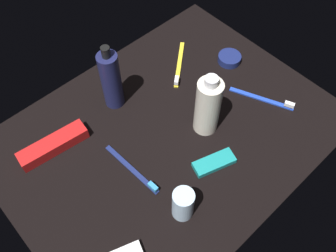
{
  "coord_description": "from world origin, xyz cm",
  "views": [
    {
      "loc": [
        35.31,
        38.25,
        79.77
      ],
      "look_at": [
        0.0,
        0.0,
        3.0
      ],
      "focal_mm": 39.31,
      "sensor_mm": 36.0,
      "label": 1
    }
  ],
  "objects_px": {
    "lotion_bottle": "(111,80)",
    "bodywash_bottle": "(208,106)",
    "toothbrush_navy": "(135,171)",
    "toothpaste_box_red": "(53,145)",
    "deodorant_stick": "(183,204)",
    "toothbrush_yellow": "(179,66)",
    "snack_bar_teal": "(214,163)",
    "toothbrush_blue": "(265,99)",
    "cream_tin_left": "(229,58)"
  },
  "relations": [
    {
      "from": "bodywash_bottle",
      "to": "toothbrush_yellow",
      "type": "height_order",
      "value": "bodywash_bottle"
    },
    {
      "from": "toothbrush_yellow",
      "to": "lotion_bottle",
      "type": "bearing_deg",
      "value": -7.0
    },
    {
      "from": "toothbrush_navy",
      "to": "toothpaste_box_red",
      "type": "height_order",
      "value": "toothpaste_box_red"
    },
    {
      "from": "deodorant_stick",
      "to": "snack_bar_teal",
      "type": "relative_size",
      "value": 0.86
    },
    {
      "from": "toothbrush_yellow",
      "to": "toothpaste_box_red",
      "type": "bearing_deg",
      "value": -1.58
    },
    {
      "from": "lotion_bottle",
      "to": "toothpaste_box_red",
      "type": "height_order",
      "value": "lotion_bottle"
    },
    {
      "from": "toothbrush_navy",
      "to": "toothpaste_box_red",
      "type": "bearing_deg",
      "value": -60.95
    },
    {
      "from": "toothbrush_yellow",
      "to": "toothbrush_navy",
      "type": "relative_size",
      "value": 0.8
    },
    {
      "from": "bodywash_bottle",
      "to": "toothbrush_yellow",
      "type": "relative_size",
      "value": 1.29
    },
    {
      "from": "toothbrush_navy",
      "to": "toothbrush_blue",
      "type": "xyz_separation_m",
      "value": [
        -0.41,
        0.07,
        0.0
      ]
    },
    {
      "from": "deodorant_stick",
      "to": "toothbrush_navy",
      "type": "xyz_separation_m",
      "value": [
        0.02,
        -0.15,
        -0.04
      ]
    },
    {
      "from": "lotion_bottle",
      "to": "snack_bar_teal",
      "type": "relative_size",
      "value": 1.93
    },
    {
      "from": "toothbrush_yellow",
      "to": "cream_tin_left",
      "type": "height_order",
      "value": "same"
    },
    {
      "from": "bodywash_bottle",
      "to": "cream_tin_left",
      "type": "height_order",
      "value": "bodywash_bottle"
    },
    {
      "from": "toothbrush_navy",
      "to": "toothbrush_blue",
      "type": "distance_m",
      "value": 0.41
    },
    {
      "from": "bodywash_bottle",
      "to": "toothbrush_blue",
      "type": "distance_m",
      "value": 0.21
    },
    {
      "from": "deodorant_stick",
      "to": "toothpaste_box_red",
      "type": "relative_size",
      "value": 0.51
    },
    {
      "from": "lotion_bottle",
      "to": "bodywash_bottle",
      "type": "height_order",
      "value": "lotion_bottle"
    },
    {
      "from": "snack_bar_teal",
      "to": "toothbrush_yellow",
      "type": "bearing_deg",
      "value": -100.91
    },
    {
      "from": "deodorant_stick",
      "to": "toothbrush_navy",
      "type": "relative_size",
      "value": 0.5
    },
    {
      "from": "lotion_bottle",
      "to": "toothbrush_blue",
      "type": "height_order",
      "value": "lotion_bottle"
    },
    {
      "from": "snack_bar_teal",
      "to": "cream_tin_left",
      "type": "bearing_deg",
      "value": -126.25
    },
    {
      "from": "toothbrush_blue",
      "to": "cream_tin_left",
      "type": "distance_m",
      "value": 0.17
    },
    {
      "from": "deodorant_stick",
      "to": "cream_tin_left",
      "type": "bearing_deg",
      "value": -150.38
    },
    {
      "from": "toothpaste_box_red",
      "to": "toothbrush_yellow",
      "type": "bearing_deg",
      "value": -175.16
    },
    {
      "from": "toothbrush_yellow",
      "to": "toothbrush_blue",
      "type": "bearing_deg",
      "value": 109.55
    },
    {
      "from": "deodorant_stick",
      "to": "toothpaste_box_red",
      "type": "distance_m",
      "value": 0.36
    },
    {
      "from": "bodywash_bottle",
      "to": "snack_bar_teal",
      "type": "relative_size",
      "value": 1.8
    },
    {
      "from": "cream_tin_left",
      "to": "lotion_bottle",
      "type": "bearing_deg",
      "value": -17.66
    },
    {
      "from": "bodywash_bottle",
      "to": "toothbrush_yellow",
      "type": "distance_m",
      "value": 0.23
    },
    {
      "from": "toothbrush_yellow",
      "to": "toothbrush_blue",
      "type": "xyz_separation_m",
      "value": [
        -0.09,
        0.25,
        0.0
      ]
    },
    {
      "from": "toothpaste_box_red",
      "to": "cream_tin_left",
      "type": "distance_m",
      "value": 0.56
    },
    {
      "from": "toothpaste_box_red",
      "to": "snack_bar_teal",
      "type": "distance_m",
      "value": 0.4
    },
    {
      "from": "cream_tin_left",
      "to": "toothbrush_navy",
      "type": "bearing_deg",
      "value": 11.94
    },
    {
      "from": "deodorant_stick",
      "to": "toothbrush_yellow",
      "type": "bearing_deg",
      "value": -132.65
    },
    {
      "from": "lotion_bottle",
      "to": "toothbrush_blue",
      "type": "xyz_separation_m",
      "value": [
        -0.31,
        0.28,
        -0.08
      ]
    },
    {
      "from": "toothbrush_yellow",
      "to": "toothbrush_navy",
      "type": "bearing_deg",
      "value": 29.2
    },
    {
      "from": "toothpaste_box_red",
      "to": "snack_bar_teal",
      "type": "relative_size",
      "value": 1.69
    },
    {
      "from": "toothbrush_blue",
      "to": "cream_tin_left",
      "type": "relative_size",
      "value": 2.5
    },
    {
      "from": "deodorant_stick",
      "to": "bodywash_bottle",
      "type": "bearing_deg",
      "value": -148.03
    },
    {
      "from": "bodywash_bottle",
      "to": "snack_bar_teal",
      "type": "height_order",
      "value": "bodywash_bottle"
    },
    {
      "from": "toothbrush_navy",
      "to": "toothbrush_blue",
      "type": "bearing_deg",
      "value": 169.67
    },
    {
      "from": "snack_bar_teal",
      "to": "cream_tin_left",
      "type": "relative_size",
      "value": 1.54
    },
    {
      "from": "toothbrush_yellow",
      "to": "cream_tin_left",
      "type": "relative_size",
      "value": 2.14
    },
    {
      "from": "toothbrush_blue",
      "to": "cream_tin_left",
      "type": "xyz_separation_m",
      "value": [
        -0.04,
        -0.17,
        0.0
      ]
    },
    {
      "from": "toothbrush_blue",
      "to": "toothbrush_yellow",
      "type": "bearing_deg",
      "value": -70.45
    },
    {
      "from": "toothbrush_navy",
      "to": "toothbrush_blue",
      "type": "relative_size",
      "value": 1.06
    },
    {
      "from": "lotion_bottle",
      "to": "deodorant_stick",
      "type": "height_order",
      "value": "lotion_bottle"
    },
    {
      "from": "deodorant_stick",
      "to": "cream_tin_left",
      "type": "xyz_separation_m",
      "value": [
        -0.43,
        -0.24,
        -0.03
      ]
    },
    {
      "from": "bodywash_bottle",
      "to": "toothpaste_box_red",
      "type": "bearing_deg",
      "value": -32.55
    }
  ]
}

